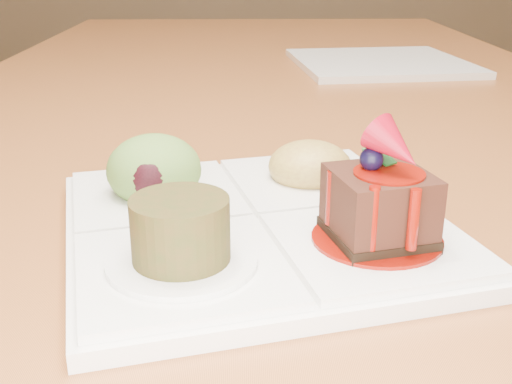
{
  "coord_description": "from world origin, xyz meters",
  "views": [
    {
      "loc": [
        -0.05,
        -1.05,
        0.95
      ],
      "look_at": [
        -0.04,
        -0.62,
        0.79
      ],
      "focal_mm": 45.0,
      "sensor_mm": 36.0,
      "label": 1
    }
  ],
  "objects": [
    {
      "name": "dining_table",
      "position": [
        0.0,
        0.0,
        0.68
      ],
      "size": [
        1.0,
        1.8,
        0.75
      ],
      "color": "#A25929",
      "rests_on": "ground"
    },
    {
      "name": "sampler_plate",
      "position": [
        -0.04,
        -0.61,
        0.77
      ],
      "size": [
        0.33,
        0.33,
        0.11
      ],
      "rotation": [
        0.0,
        0.0,
        0.25
      ],
      "color": "white",
      "rests_on": "dining_table"
    },
    {
      "name": "second_plate",
      "position": [
        0.2,
        0.1,
        0.76
      ],
      "size": [
        0.32,
        0.32,
        0.01
      ],
      "primitive_type": "cube",
      "rotation": [
        0.0,
        0.0,
        0.11
      ],
      "color": "white",
      "rests_on": "dining_table"
    }
  ]
}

